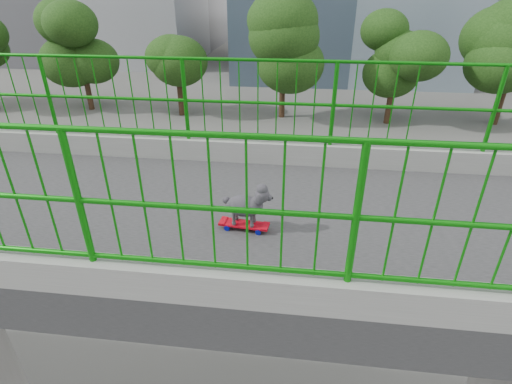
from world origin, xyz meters
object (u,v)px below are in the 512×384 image
Objects in this scene: car_7 at (170,185)px; car_2 at (140,183)px; poodle at (246,204)px; skateboard at (244,225)px; car_3 at (115,154)px.

car_2 is at bearing 90.00° from car_7.
skateboard is at bearing -90.00° from poodle.
skateboard is 15.97m from car_2.
poodle is (0.00, 0.03, 0.25)m from skateboard.
skateboard is 15.35m from car_7.
skateboard is 0.12× the size of car_7.
car_2 is (-12.77, -7.17, -6.37)m from skateboard.
poodle is 16.09m from car_2.
skateboard is 19.86m from car_3.
poodle is at bearing -148.00° from car_3.
car_3 is 1.07× the size of car_7.
car_2 is at bearing -138.97° from car_3.
poodle is at bearing 90.00° from skateboard.
car_7 is at bearing -126.50° from car_3.
car_2 is at bearing -144.49° from skateboard.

